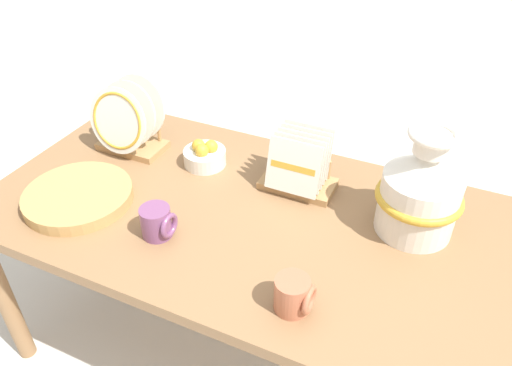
% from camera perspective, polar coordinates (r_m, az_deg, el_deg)
% --- Properties ---
extents(ground_plane, '(14.00, 14.00, 0.00)m').
position_cam_1_polar(ground_plane, '(1.87, 0.00, -18.65)').
color(ground_plane, beige).
extents(display_table, '(1.57, 0.78, 0.63)m').
position_cam_1_polar(display_table, '(1.44, 0.00, -5.60)').
color(display_table, olive).
rests_on(display_table, ground_plane).
extents(ceramic_vase, '(0.23, 0.23, 0.30)m').
position_cam_1_polar(ceramic_vase, '(1.34, 18.31, -0.79)').
color(ceramic_vase, white).
rests_on(ceramic_vase, display_table).
extents(dish_rack_round_plates, '(0.22, 0.17, 0.23)m').
position_cam_1_polar(dish_rack_round_plates, '(1.68, -14.47, 6.40)').
color(dish_rack_round_plates, tan).
rests_on(dish_rack_round_plates, display_table).
extents(dish_rack_square_plates, '(0.22, 0.15, 0.18)m').
position_cam_1_polar(dish_rack_square_plates, '(1.47, 4.94, 1.62)').
color(dish_rack_square_plates, tan).
rests_on(dish_rack_square_plates, display_table).
extents(wicker_charger_stack, '(0.31, 0.31, 0.04)m').
position_cam_1_polar(wicker_charger_stack, '(1.52, -19.65, -1.45)').
color(wicker_charger_stack, tan).
rests_on(wicker_charger_stack, display_table).
extents(mug_terracotta_glaze, '(0.09, 0.08, 0.09)m').
position_cam_1_polar(mug_terracotta_glaze, '(1.14, 4.35, -12.64)').
color(mug_terracotta_glaze, '#B76647').
rests_on(mug_terracotta_glaze, display_table).
extents(mug_plum_glaze, '(0.09, 0.08, 0.09)m').
position_cam_1_polar(mug_plum_glaze, '(1.33, -11.19, -4.43)').
color(mug_plum_glaze, '#7A4770').
rests_on(mug_plum_glaze, display_table).
extents(fruit_bowl, '(0.13, 0.13, 0.08)m').
position_cam_1_polar(fruit_bowl, '(1.59, -5.89, 3.17)').
color(fruit_bowl, silver).
rests_on(fruit_bowl, display_table).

